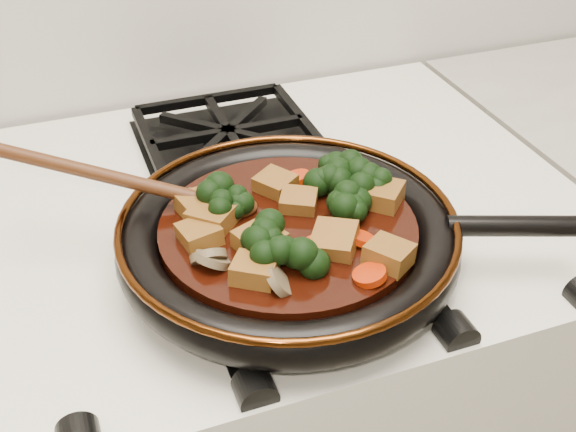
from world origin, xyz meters
name	(u,v)px	position (x,y,z in m)	size (l,w,h in m)	color
burner_grate_front	(304,262)	(0.00, 1.55, 0.91)	(0.23, 0.23, 0.03)	black
burner_grate_back	(229,138)	(0.00, 1.83, 0.91)	(0.23, 0.23, 0.03)	black
skillet	(290,237)	(-0.01, 1.56, 0.94)	(0.46, 0.35, 0.05)	black
braising_sauce	(288,233)	(-0.01, 1.56, 0.95)	(0.26, 0.26, 0.02)	black
tofu_cube_0	(260,242)	(-0.05, 1.53, 0.97)	(0.04, 0.04, 0.02)	brown
tofu_cube_1	(199,206)	(-0.09, 1.61, 0.97)	(0.04, 0.04, 0.02)	brown
tofu_cube_2	(389,255)	(0.05, 1.47, 0.97)	(0.04, 0.04, 0.02)	brown
tofu_cube_3	(334,242)	(0.01, 1.51, 0.97)	(0.04, 0.04, 0.02)	brown
tofu_cube_4	(298,202)	(0.01, 1.58, 0.97)	(0.04, 0.03, 0.02)	brown
tofu_cube_5	(199,235)	(-0.11, 1.56, 0.97)	(0.04, 0.04, 0.02)	brown
tofu_cube_6	(380,195)	(0.09, 1.56, 0.97)	(0.04, 0.04, 0.02)	brown
tofu_cube_7	(213,217)	(-0.08, 1.59, 0.97)	(0.04, 0.04, 0.02)	brown
tofu_cube_8	(275,185)	(-0.01, 1.62, 0.97)	(0.04, 0.03, 0.02)	brown
tofu_cube_9	(255,271)	(-0.07, 1.49, 0.97)	(0.04, 0.04, 0.02)	brown
broccoli_floret_0	(211,204)	(-0.08, 1.60, 0.97)	(0.06, 0.06, 0.05)	black
broccoli_floret_1	(365,186)	(0.08, 1.59, 0.97)	(0.06, 0.06, 0.05)	black
broccoli_floret_2	(269,253)	(-0.05, 1.51, 0.97)	(0.06, 0.06, 0.05)	black
broccoli_floret_3	(341,167)	(0.07, 1.63, 0.97)	(0.06, 0.06, 0.05)	black
broccoli_floret_4	(230,208)	(-0.07, 1.59, 0.97)	(0.06, 0.06, 0.05)	black
broccoli_floret_5	(306,259)	(-0.02, 1.49, 0.97)	(0.06, 0.06, 0.05)	black
broccoli_floret_6	(355,171)	(0.08, 1.61, 0.97)	(0.06, 0.06, 0.05)	black
broccoli_floret_7	(330,184)	(0.05, 1.60, 0.97)	(0.06, 0.06, 0.05)	black
broccoli_floret_8	(352,210)	(0.05, 1.55, 0.97)	(0.06, 0.06, 0.05)	black
broccoli_floret_9	(261,242)	(-0.05, 1.53, 0.97)	(0.06, 0.06, 0.05)	black
carrot_coin_0	(228,197)	(-0.06, 1.62, 0.96)	(0.03, 0.03, 0.01)	#B22504
carrot_coin_1	(296,178)	(0.02, 1.63, 0.96)	(0.03, 0.03, 0.01)	#B22504
carrot_coin_2	(362,239)	(0.04, 1.51, 0.96)	(0.03, 0.03, 0.01)	#B22504
carrot_coin_3	(370,275)	(0.03, 1.45, 0.96)	(0.03, 0.03, 0.01)	#B22504
carrot_coin_4	(315,248)	(-0.01, 1.51, 0.96)	(0.03, 0.03, 0.01)	#B22504
mushroom_slice_0	(212,260)	(-0.10, 1.52, 0.97)	(0.03, 0.03, 0.01)	brown
mushroom_slice_1	(198,205)	(-0.09, 1.62, 0.97)	(0.04, 0.04, 0.01)	brown
mushroom_slice_2	(279,282)	(-0.06, 1.47, 0.97)	(0.03, 0.03, 0.01)	brown
mushroom_slice_3	(204,198)	(-0.08, 1.63, 0.97)	(0.04, 0.04, 0.01)	brown
mushroom_slice_4	(208,257)	(-0.11, 1.53, 0.97)	(0.04, 0.04, 0.01)	brown
wooden_spoon	(162,189)	(-0.13, 1.63, 0.98)	(0.15, 0.09, 0.25)	#47230F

